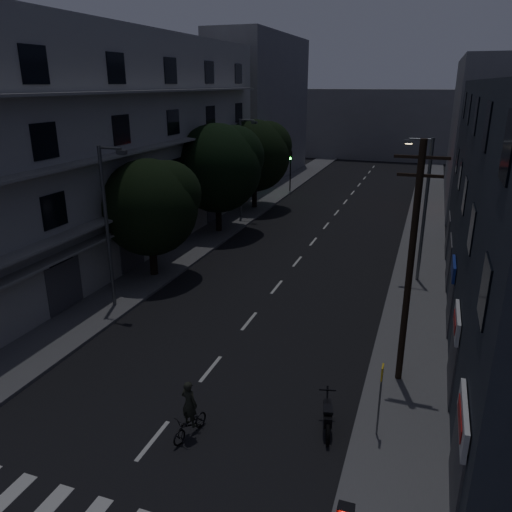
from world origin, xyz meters
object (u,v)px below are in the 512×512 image
Objects in this scene: bus_stop_sign at (381,388)px; motorcycle at (327,417)px; utility_pole at (411,262)px; cyclist at (190,418)px.

motorcycle is at bearing -175.86° from bus_stop_sign.
motorcycle is (-1.60, -0.12, -1.39)m from bus_stop_sign.
utility_pole reaches higher than motorcycle.
utility_pole is 4.42× the size of cyclist.
utility_pole is 3.56× the size of bus_stop_sign.
bus_stop_sign is 1.24× the size of cyclist.
utility_pole reaches higher than cyclist.
bus_stop_sign is 6.13m from cyclist.
utility_pole is at bearing 48.28° from motorcycle.
utility_pole reaches higher than bus_stop_sign.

